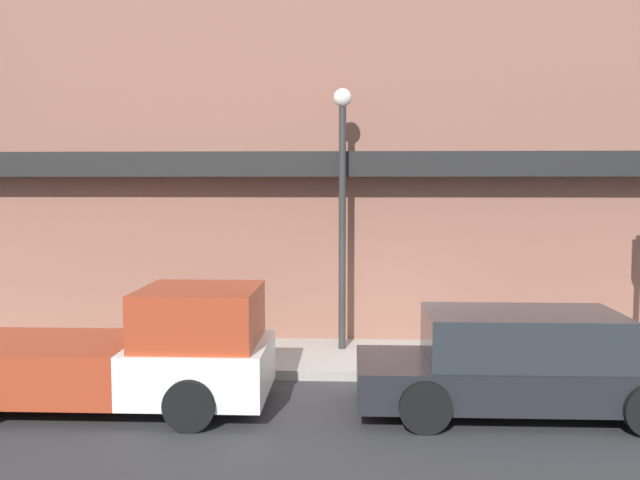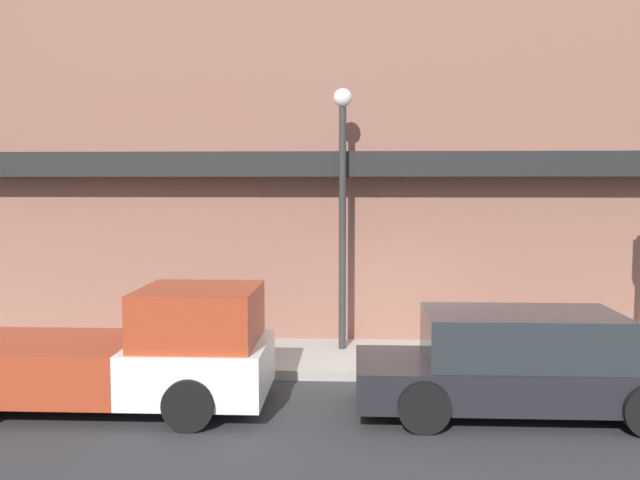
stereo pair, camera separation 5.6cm
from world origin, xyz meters
TOP-DOWN VIEW (x-y plane):
  - ground_plane at (0.00, 0.00)m, footprint 80.00×80.00m
  - sidewalk at (0.00, 1.29)m, footprint 36.00×2.58m
  - building at (-0.02, 4.06)m, footprint 19.80×3.80m
  - pickup_truck at (-4.10, -1.57)m, footprint 5.16×2.22m
  - parked_car at (1.90, -1.57)m, footprint 4.89×2.08m
  - fire_hydrant at (1.69, 0.49)m, footprint 0.22×0.22m
  - street_lamp at (-0.82, 1.71)m, footprint 0.36×0.36m

SIDE VIEW (x-z plane):
  - ground_plane at x=0.00m, z-range 0.00..0.00m
  - sidewalk at x=0.00m, z-range 0.00..0.18m
  - fire_hydrant at x=1.69m, z-range 0.18..0.92m
  - parked_car at x=1.90m, z-range -0.02..1.51m
  - pickup_truck at x=-4.10m, z-range -0.12..1.74m
  - street_lamp at x=-0.82m, z-range 0.85..5.92m
  - building at x=-0.02m, z-range -1.12..10.32m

